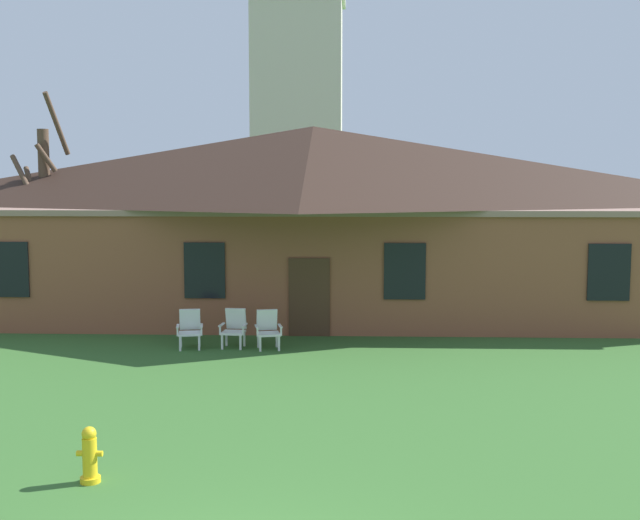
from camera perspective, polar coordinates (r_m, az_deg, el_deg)
The scene contains 7 objects.
brick_building at distance 25.77m, azimuth -0.49°, elevation 3.25°, with size 22.16×10.40×5.89m.
dome_tower at distance 44.33m, azimuth -1.60°, elevation 12.33°, with size 5.18×5.18×20.02m.
lawn_chair_by_porch at distance 19.86m, azimuth -9.42°, elevation -4.89°, with size 0.71×0.75×0.96m.
lawn_chair_near_door at distance 19.82m, azimuth -6.23°, elevation -4.86°, with size 0.68×0.71×0.96m.
lawn_chair_left_end at distance 19.58m, azimuth -3.81°, elevation -4.97°, with size 0.73×0.77×0.96m.
bare_tree_beside_building at distance 27.05m, azimuth -19.31°, elevation 3.60°, with size 1.82×1.62×6.93m.
fire_hydrant at distance 11.60m, azimuth -16.35°, elevation -13.47°, with size 0.36×0.28×0.79m.
Camera 1 is at (1.25, -7.17, 4.16)m, focal length 44.14 mm.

